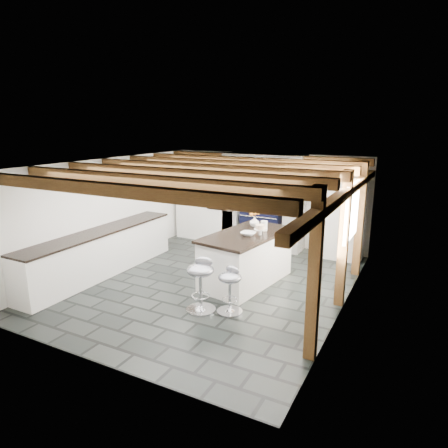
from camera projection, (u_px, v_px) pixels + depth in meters
The scene contains 6 objects.
ground at pixel (210, 283), 7.75m from camera, with size 6.00×6.00×0.00m, color black.
room_shell at pixel (217, 212), 8.98m from camera, with size 6.00×6.03×6.00m.
range_cooker at pixel (263, 228), 9.94m from camera, with size 1.00×0.63×0.99m.
kitchen_island at pixel (246, 257), 7.66m from camera, with size 1.33×2.13×1.32m.
bar_stool_near at pixel (230, 285), 6.43m from camera, with size 0.45×0.45×0.78m.
bar_stool_far at pixel (201, 278), 6.47m from camera, with size 0.52×0.52×0.91m.
Camera 1 is at (3.58, -6.29, 3.01)m, focal length 32.00 mm.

